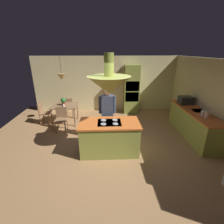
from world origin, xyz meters
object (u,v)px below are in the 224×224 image
(cup_on_table, at_px, (64,106))
(canister_sugar, at_px, (204,113))
(kitchen_island, at_px, (109,137))
(canister_flour, at_px, (207,115))
(chair_facing_island, at_px, (61,117))
(oven_tower, at_px, (131,89))
(dining_table, at_px, (65,108))
(chair_at_corner, at_px, (43,111))
(chair_by_back_wall, at_px, (69,106))
(potted_plant_on_table, at_px, (63,101))
(person_at_island, at_px, (107,111))
(microwave_on_counter, at_px, (186,100))

(cup_on_table, distance_m, canister_sugar, 4.78)
(kitchen_island, xyz_separation_m, canister_flour, (2.84, 0.18, 0.56))
(chair_facing_island, relative_size, canister_flour, 4.35)
(oven_tower, distance_m, dining_table, 3.06)
(kitchen_island, xyz_separation_m, dining_table, (-1.70, 2.10, 0.18))
(kitchen_island, distance_m, chair_at_corner, 3.32)
(chair_by_back_wall, xyz_separation_m, potted_plant_on_table, (-0.02, -0.68, 0.42))
(person_at_island, relative_size, cup_on_table, 19.03)
(dining_table, xyz_separation_m, microwave_on_counter, (4.54, -0.56, 0.41))
(dining_table, height_order, person_at_island, person_at_island)
(person_at_island, distance_m, chair_by_back_wall, 2.67)
(chair_by_back_wall, distance_m, canister_sugar, 5.16)
(chair_facing_island, xyz_separation_m, canister_flour, (4.54, -1.26, 0.52))
(oven_tower, bearing_deg, chair_facing_island, -147.30)
(potted_plant_on_table, height_order, microwave_on_counter, microwave_on_counter)
(oven_tower, relative_size, canister_sugar, 13.02)
(chair_facing_island, distance_m, chair_by_back_wall, 1.31)
(oven_tower, height_order, dining_table, oven_tower)
(cup_on_table, relative_size, canister_sugar, 0.54)
(cup_on_table, bearing_deg, canister_flour, -20.58)
(canister_flour, bearing_deg, potted_plant_on_table, 157.54)
(person_at_island, xyz_separation_m, canister_flour, (2.88, -0.53, 0.04))
(potted_plant_on_table, bearing_deg, canister_sugar, -20.51)
(oven_tower, relative_size, dining_table, 2.25)
(chair_facing_island, height_order, canister_sugar, canister_sugar)
(kitchen_island, xyz_separation_m, chair_facing_island, (-1.70, 1.45, 0.04))
(oven_tower, height_order, cup_on_table, oven_tower)
(potted_plant_on_table, bearing_deg, chair_facing_island, -87.82)
(person_at_island, relative_size, microwave_on_counter, 3.72)
(kitchen_island, bearing_deg, chair_by_back_wall, 121.68)
(kitchen_island, relative_size, potted_plant_on_table, 5.52)
(kitchen_island, distance_m, microwave_on_counter, 3.28)
(kitchen_island, bearing_deg, person_at_island, 93.54)
(canister_flour, distance_m, canister_sugar, 0.18)
(dining_table, xyz_separation_m, chair_at_corner, (-0.87, -0.00, -0.15))
(chair_by_back_wall, height_order, canister_sugar, canister_sugar)
(potted_plant_on_table, relative_size, canister_flour, 1.50)
(chair_by_back_wall, xyz_separation_m, microwave_on_counter, (4.54, -1.22, 0.56))
(oven_tower, relative_size, canister_flour, 10.93)
(microwave_on_counter, bearing_deg, potted_plant_on_table, 173.33)
(chair_at_corner, xyz_separation_m, canister_sugar, (5.41, -1.74, 0.50))
(kitchen_island, bearing_deg, microwave_on_counter, 28.44)
(oven_tower, relative_size, cup_on_table, 24.32)
(person_at_island, xyz_separation_m, cup_on_table, (-1.64, 1.17, -0.18))
(chair_facing_island, height_order, potted_plant_on_table, potted_plant_on_table)
(chair_by_back_wall, relative_size, canister_sugar, 5.18)
(person_at_island, distance_m, potted_plant_on_table, 2.16)
(canister_flour, bearing_deg, cup_on_table, 159.42)
(chair_facing_island, distance_m, cup_on_table, 0.53)
(chair_facing_island, relative_size, canister_sugar, 5.18)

